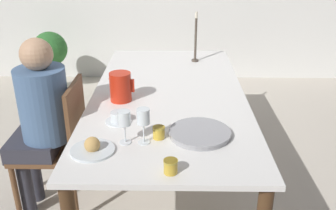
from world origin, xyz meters
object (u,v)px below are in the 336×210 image
object	(u,v)px
jam_jar_red	(159,132)
wine_glass_water	(143,118)
red_pitcher	(120,87)
wine_glass_juice	(124,120)
serving_tray	(200,133)
jam_jar_amber	(171,166)
candlestick_tall	(196,42)
bread_plate	(92,148)
potted_plant	(51,54)
person_seated	(40,115)
teacup_near_person	(118,118)
chair_person_side	(60,143)

from	to	relation	value
jam_jar_red	wine_glass_water	bearing A→B (deg)	-146.71
red_pitcher	wine_glass_juice	xyz separation A→B (m)	(0.09, -0.55, 0.04)
wine_glass_juice	serving_tray	xyz separation A→B (m)	(0.39, 0.08, -0.12)
serving_tray	jam_jar_amber	world-z (taller)	jam_jar_amber
serving_tray	candlestick_tall	xyz separation A→B (m)	(0.04, 1.32, 0.15)
bread_plate	potted_plant	world-z (taller)	bread_plate
red_pitcher	candlestick_tall	xyz separation A→B (m)	(0.52, 0.85, 0.07)
person_seated	potted_plant	size ratio (longest dim) A/B	1.66
teacup_near_person	jam_jar_amber	xyz separation A→B (m)	(0.30, -0.50, 0.01)
person_seated	bread_plate	world-z (taller)	person_seated
red_pitcher	jam_jar_red	bearing A→B (deg)	-62.09
jam_jar_red	bread_plate	bearing A→B (deg)	-156.86
bread_plate	jam_jar_red	world-z (taller)	bread_plate
chair_person_side	serving_tray	world-z (taller)	chair_person_side
teacup_near_person	serving_tray	world-z (taller)	teacup_near_person
wine_glass_water	candlestick_tall	xyz separation A→B (m)	(0.33, 1.40, 0.03)
jam_jar_amber	wine_glass_juice	bearing A→B (deg)	131.52
red_pitcher	teacup_near_person	distance (m)	0.32
red_pitcher	wine_glass_water	distance (m)	0.58
person_seated	wine_glass_juice	size ratio (longest dim) A/B	6.52
teacup_near_person	potted_plant	size ratio (longest dim) A/B	0.21
teacup_near_person	serving_tray	xyz separation A→B (m)	(0.46, -0.16, -0.01)
person_seated	jam_jar_red	size ratio (longest dim) A/B	17.65
red_pitcher	candlestick_tall	distance (m)	1.00
wine_glass_juice	teacup_near_person	xyz separation A→B (m)	(-0.07, 0.24, -0.10)
jam_jar_amber	jam_jar_red	xyz separation A→B (m)	(-0.07, 0.32, 0.00)
wine_glass_juice	bread_plate	xyz separation A→B (m)	(-0.15, -0.09, -0.11)
teacup_near_person	candlestick_tall	size ratio (longest dim) A/B	0.36
chair_person_side	wine_glass_water	size ratio (longest dim) A/B	4.61
bread_plate	jam_jar_amber	bearing A→B (deg)	-24.85
wine_glass_juice	jam_jar_red	distance (m)	0.20
jam_jar_red	person_seated	bearing A→B (deg)	156.15
red_pitcher	serving_tray	xyz separation A→B (m)	(0.48, -0.47, -0.08)
chair_person_side	person_seated	bearing A→B (deg)	111.89
red_pitcher	potted_plant	distance (m)	2.27
red_pitcher	jam_jar_red	xyz separation A→B (m)	(0.26, -0.50, -0.06)
wine_glass_juice	person_seated	bearing A→B (deg)	146.42
serving_tray	jam_jar_amber	distance (m)	0.38
red_pitcher	bread_plate	distance (m)	0.64
bread_plate	candlestick_tall	size ratio (longest dim) A/B	0.53
person_seated	potted_plant	world-z (taller)	person_seated
person_seated	jam_jar_red	distance (m)	0.82
chair_person_side	jam_jar_red	bearing A→B (deg)	-118.90
chair_person_side	teacup_near_person	size ratio (longest dim) A/B	5.87
chair_person_side	person_seated	distance (m)	0.24
chair_person_side	wine_glass_juice	distance (m)	0.74
person_seated	jam_jar_amber	size ratio (longest dim) A/B	17.65
jam_jar_amber	potted_plant	bearing A→B (deg)	117.08
wine_glass_juice	bread_plate	size ratio (longest dim) A/B	0.81
wine_glass_juice	jam_jar_amber	xyz separation A→B (m)	(0.24, -0.27, -0.09)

